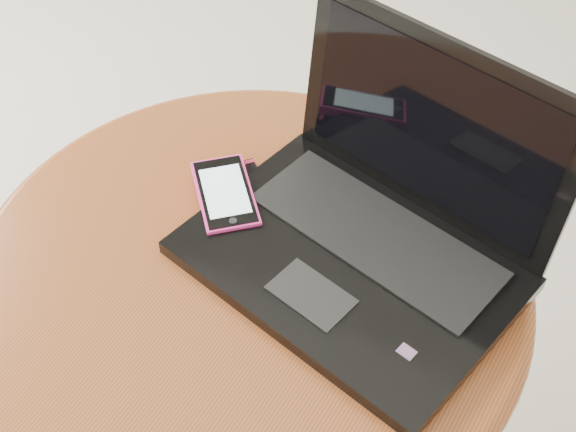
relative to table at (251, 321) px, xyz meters
The scene contains 4 objects.
table is the anchor object (origin of this frame).
laptop 0.22m from the table, 39.73° to the left, with size 0.42×0.36×0.25m.
phone_black 0.16m from the table, 125.14° to the left, with size 0.13×0.12×0.01m.
phone_pink 0.17m from the table, 138.57° to the left, with size 0.14×0.14×0.02m.
Camera 1 is at (0.39, -0.56, 1.29)m, focal length 49.95 mm.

